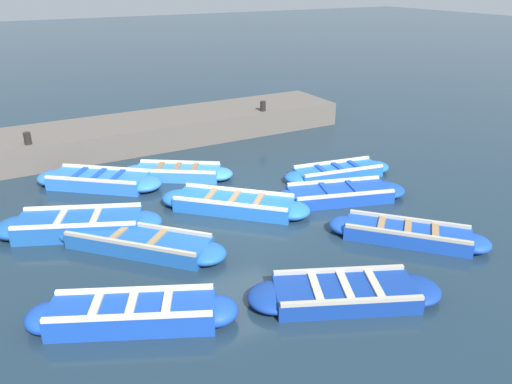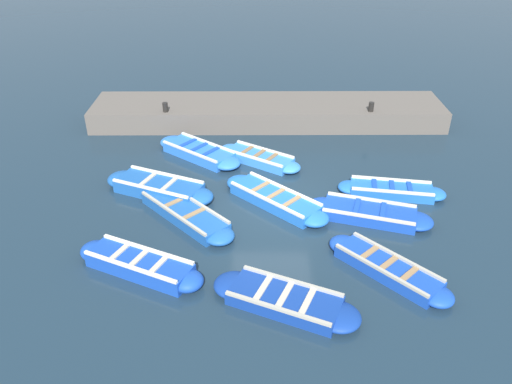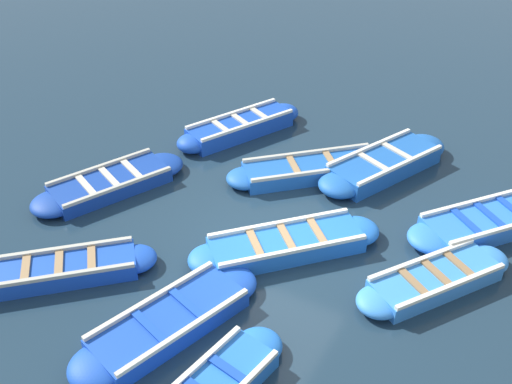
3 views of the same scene
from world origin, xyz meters
The scene contains 14 objects.
ground_plane centered at (0.00, 0.00, 0.00)m, with size 120.00×120.00×0.00m, color #1C303F.
boat_tucked centered at (2.66, -3.30, 0.20)m, with size 2.14×3.43×0.46m.
boat_inner_gap centered at (2.77, 2.65, 0.16)m, with size 2.97×2.84×0.37m.
boat_end_of_row centered at (3.84, 0.12, 0.15)m, with size 2.27×3.52×0.37m.
boat_drifting centered at (-3.01, -0.37, 0.16)m, with size 2.37×3.02×0.37m.
boat_outer_left centered at (-0.88, 3.61, 0.15)m, with size 1.26×3.29×0.35m.
boat_near_quay centered at (0.39, 2.68, 0.16)m, with size 1.90×3.60×0.37m.
boat_bow_out centered at (-0.99, -3.43, 0.20)m, with size 2.29×3.67×0.46m.
boat_mid_row centered at (0.34, -2.50, 0.16)m, with size 3.35×3.23×0.39m.
boat_broadside centered at (-3.45, -2.45, 0.17)m, with size 2.89×3.29×0.41m.
boat_far_corner centered at (-0.36, 0.08, 0.17)m, with size 3.15×3.26×0.40m.
quay_wall centered at (-6.49, 0.00, 0.41)m, with size 2.56×13.63×0.81m.
bollard_north centered at (-5.57, -3.85, 0.99)m, with size 0.20×0.20×0.35m, color black.
bollard_mid_north centered at (-5.57, 3.85, 0.99)m, with size 0.20×0.20×0.35m, color black.
Camera 2 is at (12.02, -0.55, 7.89)m, focal length 35.00 mm.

